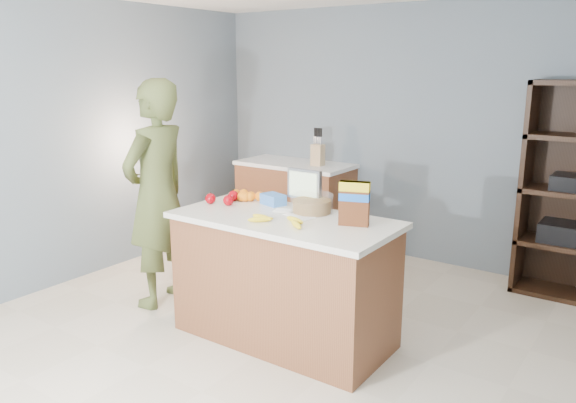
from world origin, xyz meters
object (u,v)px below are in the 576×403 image
Objects in this scene: person at (157,195)px; cereal_box at (354,200)px; counter_peninsula at (284,283)px; tv at (304,186)px.

person reaches higher than cereal_box.
cereal_box is at bearing 10.85° from counter_peninsula.
tv is at bearing 157.84° from cereal_box.
tv reaches higher than counter_peninsula.
cereal_box is (0.53, -0.21, 0.01)m from tv.
tv is 0.57m from cereal_box.
cereal_box is at bearing 89.46° from person.
person reaches higher than counter_peninsula.
person is (-1.20, -0.05, 0.49)m from counter_peninsula.
person is at bearing -177.54° from counter_peninsula.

